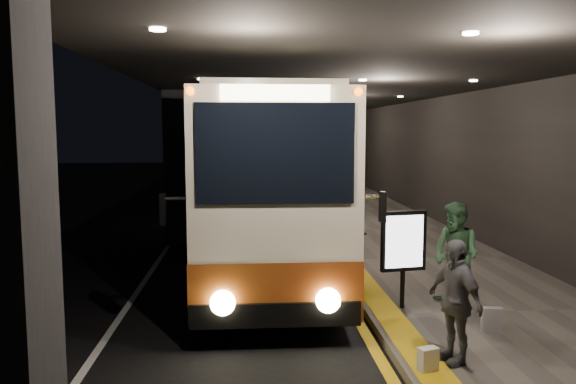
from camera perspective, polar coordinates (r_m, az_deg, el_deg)
name	(u,v)px	position (r m, az deg, el deg)	size (l,w,h in m)	color
ground	(228,277)	(12.79, -6.15, -8.62)	(90.00, 90.00, 0.00)	black
lane_line_white	(175,236)	(17.80, -11.41, -4.43)	(0.12, 50.00, 0.01)	silver
kerb_stripe_yellow	(308,234)	(17.76, 2.03, -4.34)	(0.18, 50.00, 0.01)	gold
sidewalk	(383,231)	(18.16, 9.61, -3.96)	(4.50, 50.00, 0.15)	#514C44
tactile_strip	(324,230)	(17.79, 3.64, -3.83)	(0.50, 50.00, 0.01)	gold
terminal_wall	(455,139)	(18.54, 16.57, 5.17)	(0.10, 50.00, 6.00)	black
support_columns	(179,168)	(16.50, -10.98, 2.43)	(0.80, 24.80, 4.40)	black
canopy	(313,87)	(17.51, 2.59, 10.61)	(9.00, 50.00, 0.40)	black
coach_main	(263,185)	(14.31, -2.53, 0.71)	(2.64, 12.67, 3.94)	beige
coach_second	(261,159)	(27.93, -2.75, 3.41)	(3.17, 12.50, 3.89)	beige
coach_third	(255,149)	(42.97, -3.40, 4.37)	(2.76, 12.13, 3.80)	beige
passenger_boarding	(353,232)	(12.64, 6.60, -4.10)	(0.63, 0.41, 1.72)	#B65855
passenger_waiting_green	(456,255)	(10.45, 16.71, -6.13)	(0.91, 0.56, 1.87)	#3B6B43
passenger_waiting_grey	(454,301)	(8.02, 16.56, -10.56)	(0.99, 0.51, 1.70)	#4F4E54
bag_polka	(492,319)	(9.56, 20.00, -12.05)	(0.31, 0.13, 0.38)	black
bag_plain	(428,359)	(7.86, 14.04, -16.17)	(0.25, 0.15, 0.31)	beige
info_sign	(404,243)	(10.05, 11.66, -5.10)	(0.83, 0.25, 1.74)	black
stanchion_post	(361,259)	(11.51, 7.48, -6.81)	(0.05, 0.05, 1.07)	black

